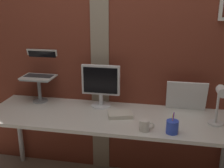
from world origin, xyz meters
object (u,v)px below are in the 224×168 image
object	(u,v)px
whiteboard_panel	(186,96)
monitor	(101,83)
pen_cup	(172,127)
coffee_mug	(145,125)
desk_lamp	(219,102)
laptop	(41,68)

from	to	relation	value
whiteboard_panel	monitor	bearing A→B (deg)	-176.87
pen_cup	coffee_mug	xyz separation A→B (m)	(-0.20, -0.00, -0.01)
monitor	whiteboard_panel	world-z (taller)	monitor
whiteboard_panel	coffee_mug	xyz separation A→B (m)	(-0.32, -0.46, -0.09)
whiteboard_panel	desk_lamp	world-z (taller)	desk_lamp
monitor	pen_cup	world-z (taller)	monitor
pen_cup	desk_lamp	bearing A→B (deg)	25.92
coffee_mug	whiteboard_panel	bearing A→B (deg)	55.04
whiteboard_panel	desk_lamp	distance (m)	0.37
laptop	coffee_mug	distance (m)	1.18
monitor	whiteboard_panel	xyz separation A→B (m)	(0.76, 0.04, -0.09)
laptop	whiteboard_panel	bearing A→B (deg)	-1.43
monitor	laptop	world-z (taller)	laptop
monitor	whiteboard_panel	size ratio (longest dim) A/B	1.12
pen_cup	monitor	bearing A→B (deg)	146.78
desk_lamp	coffee_mug	bearing A→B (deg)	-163.02
whiteboard_panel	pen_cup	xyz separation A→B (m)	(-0.12, -0.46, -0.08)
monitor	desk_lamp	size ratio (longest dim) A/B	1.13
desk_lamp	coffee_mug	size ratio (longest dim) A/B	2.96
monitor	pen_cup	xyz separation A→B (m)	(0.64, -0.42, -0.17)
coffee_mug	monitor	bearing A→B (deg)	136.26
pen_cup	coffee_mug	world-z (taller)	pen_cup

